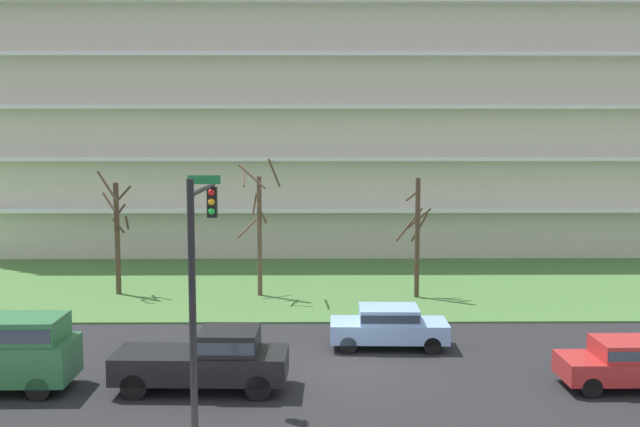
# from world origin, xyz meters

# --- Properties ---
(ground) EXTENTS (160.00, 160.00, 0.00)m
(ground) POSITION_xyz_m (0.00, 0.00, 0.00)
(ground) COLOR #232326
(grass_lawn_strip) EXTENTS (80.00, 16.00, 0.08)m
(grass_lawn_strip) POSITION_xyz_m (0.00, 14.00, 0.04)
(grass_lawn_strip) COLOR #477238
(grass_lawn_strip) RESTS_ON ground
(apartment_building) EXTENTS (49.45, 14.43, 19.63)m
(apartment_building) POSITION_xyz_m (0.00, 28.74, 9.82)
(apartment_building) COLOR beige
(apartment_building) RESTS_ON ground
(tree_far_left) EXTENTS (1.60, 1.61, 6.28)m
(tree_far_left) POSITION_xyz_m (-11.00, 11.62, 3.21)
(tree_far_left) COLOR #4C3828
(tree_far_left) RESTS_ON ground
(tree_left) EXTENTS (2.17, 2.16, 6.94)m
(tree_left) POSITION_xyz_m (-3.91, 11.21, 3.56)
(tree_left) COLOR brown
(tree_left) RESTS_ON ground
(tree_center) EXTENTS (1.78, 1.15, 5.96)m
(tree_center) POSITION_xyz_m (3.87, 10.86, 3.14)
(tree_center) COLOR #4C3828
(tree_center) RESTS_ON ground
(sedan_red_near_left) EXTENTS (4.41, 1.83, 1.57)m
(sedan_red_near_left) POSITION_xyz_m (8.82, -2.00, 0.87)
(sedan_red_near_left) COLOR #B22828
(sedan_red_near_left) RESTS_ON ground
(sedan_blue_center_left) EXTENTS (4.45, 1.93, 1.57)m
(sedan_blue_center_left) POSITION_xyz_m (1.63, 2.50, 0.87)
(sedan_blue_center_left) COLOR #8CB2E0
(sedan_blue_center_left) RESTS_ON ground
(pickup_black_near_right) EXTENTS (5.46, 2.17, 1.95)m
(pickup_black_near_right) POSITION_xyz_m (-4.49, -2.01, 1.02)
(pickup_black_near_right) COLOR black
(pickup_black_near_right) RESTS_ON ground
(traffic_signal_mast) EXTENTS (0.90, 4.10, 6.93)m
(traffic_signal_mast) POSITION_xyz_m (-4.19, -5.35, 4.63)
(traffic_signal_mast) COLOR black
(traffic_signal_mast) RESTS_ON ground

